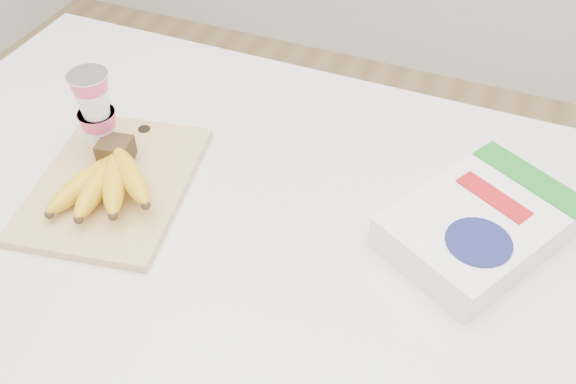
# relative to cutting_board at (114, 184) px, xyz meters

# --- Properties ---
(cutting_board) EXTENTS (0.27, 0.33, 0.01)m
(cutting_board) POSITION_rel_cutting_board_xyz_m (0.00, 0.00, 0.00)
(cutting_board) COLOR tan
(cutting_board) RESTS_ON table
(bananas) EXTENTS (0.16, 0.18, 0.06)m
(bananas) POSITION_rel_cutting_board_xyz_m (0.01, -0.02, 0.03)
(bananas) COLOR #382816
(bananas) RESTS_ON cutting_board
(yogurt_stack) EXTENTS (0.06, 0.06, 0.14)m
(yogurt_stack) POSITION_rel_cutting_board_xyz_m (-0.05, 0.06, 0.08)
(yogurt_stack) COLOR white
(yogurt_stack) RESTS_ON cutting_board
(cereal_box) EXTENTS (0.27, 0.30, 0.06)m
(cereal_box) POSITION_rel_cutting_board_xyz_m (0.52, 0.10, 0.02)
(cereal_box) COLOR white
(cereal_box) RESTS_ON table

